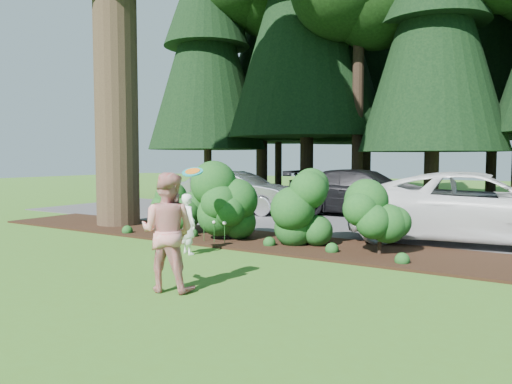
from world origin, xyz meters
TOP-DOWN VIEW (x-y plane):
  - ground at (0.00, 0.00)m, footprint 80.00×80.00m
  - mulch_bed at (0.00, 3.25)m, footprint 16.00×2.50m
  - driveway at (0.00, 7.50)m, footprint 22.00×6.00m
  - shrub_row at (0.77, 3.14)m, footprint 6.53×1.60m
  - lily_cluster at (-0.30, 2.40)m, footprint 0.69×0.09m
  - car_silver_wagon at (-3.47, 7.92)m, footprint 4.63×2.13m
  - car_white_suv at (4.85, 5.74)m, footprint 6.30×3.68m
  - car_dark_suv at (0.70, 9.54)m, footprint 5.51×2.49m
  - child at (-0.04, 1.17)m, footprint 0.54×0.45m
  - adult at (1.56, -1.18)m, footprint 1.03×0.90m
  - frisbee at (-0.05, 1.34)m, footprint 0.46×0.43m

SIDE VIEW (x-z plane):
  - ground at x=0.00m, z-range 0.00..0.00m
  - driveway at x=0.00m, z-range 0.00..0.03m
  - mulch_bed at x=0.00m, z-range 0.00..0.05m
  - lily_cluster at x=-0.30m, z-range 0.21..0.78m
  - child at x=-0.04m, z-range 0.00..1.26m
  - car_silver_wagon at x=-3.47m, z-range 0.03..1.50m
  - shrub_row at x=0.77m, z-range 0.00..1.61m
  - car_dark_suv at x=0.70m, z-range 0.03..1.60m
  - car_white_suv at x=4.85m, z-range 0.03..1.68m
  - adult at x=1.56m, z-range 0.00..1.79m
  - frisbee at x=-0.05m, z-range 1.60..1.83m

